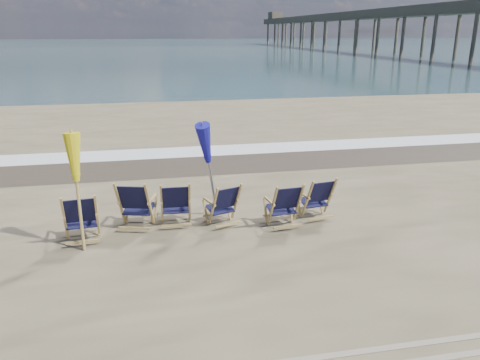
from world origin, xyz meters
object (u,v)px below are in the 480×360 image
Objects in this scene: beach_chair_5 at (331,197)px; umbrella_yellow at (75,164)px; umbrella_blue at (210,141)px; beach_chair_3 at (237,203)px; beach_chair_4 at (299,204)px; beach_chair_2 at (190,204)px; beach_chair_1 at (149,206)px; fishing_pier at (371,26)px; beach_chair_0 at (97,217)px.

beach_chair_5 is 0.45× the size of umbrella_yellow.
umbrella_blue is (-2.45, 0.43, 1.22)m from beach_chair_5.
beach_chair_3 is 1.25m from beach_chair_4.
beach_chair_1 is at bearing 7.01° from beach_chair_2.
fishing_pier reaches higher than umbrella_yellow.
beach_chair_2 is at bearing -172.19° from beach_chair_0.
umbrella_blue is (1.26, 0.34, 1.16)m from beach_chair_1.
beach_chair_0 reaches higher than beach_chair_5.
umbrella_blue is (-1.66, 0.74, 1.20)m from beach_chair_4.
beach_chair_3 is at bearing -164.27° from beach_chair_1.
beach_chair_1 is at bearing -164.83° from umbrella_blue.
beach_chair_0 is at bearing 38.64° from umbrella_yellow.
beach_chair_5 is at bearing -116.63° from fishing_pier.
umbrella_blue reaches higher than beach_chair_4.
beach_chair_3 is at bearing -11.56° from beach_chair_5.
beach_chair_0 is at bearing -6.00° from beach_chair_5.
beach_chair_3 is 0.01× the size of fishing_pier.
umbrella_blue is 81.39m from fishing_pier.
umbrella_yellow is at bearing 39.72° from beach_chair_1.
beach_chair_0 is 4.68m from beach_chair_5.
umbrella_blue is (0.48, 0.28, 1.20)m from beach_chair_2.
umbrella_blue reaches higher than beach_chair_5.
beach_chair_1 is at bearing -118.97° from fishing_pier.
beach_chair_1 is 0.01× the size of fishing_pier.
beach_chair_0 is 0.46× the size of umbrella_blue.
umbrella_yellow is (-1.21, -0.54, 1.06)m from beach_chair_1.
umbrella_yellow is at bearing 33.47° from beach_chair_0.
beach_chair_1 is 0.48× the size of umbrella_blue.
beach_chair_1 is 0.50× the size of umbrella_yellow.
beach_chair_5 is at bearing 158.88° from beach_chair_3.
beach_chair_0 is at bearing 35.04° from beach_chair_1.
beach_chair_4 is at bearing -23.94° from umbrella_blue.
umbrella_yellow is at bearing -3.79° from beach_chair_5.
beach_chair_0 is 3.88m from beach_chair_4.
beach_chair_0 is at bearing 15.18° from beach_chair_2.
beach_chair_4 is at bearing -171.98° from beach_chair_1.
umbrella_yellow reaches higher than beach_chair_5.
fishing_pier reaches higher than beach_chair_1.
beach_chair_1 is at bearing -13.71° from beach_chair_4.
beach_chair_0 is at bearing -11.51° from beach_chair_3.
beach_chair_1 is 1.14× the size of beach_chair_3.
beach_chair_0 reaches higher than beach_chair_4.
umbrella_blue is (-0.47, 0.34, 1.23)m from beach_chair_3.
beach_chair_0 is 1.13m from umbrella_yellow.
fishing_pier is at bearing -123.07° from beach_chair_4.
beach_chair_5 is (2.93, -0.15, -0.01)m from beach_chair_2.
beach_chair_2 is 1.03× the size of beach_chair_5.
beach_chair_2 is (0.79, 0.07, -0.04)m from beach_chair_1.
beach_chair_2 is 0.47× the size of umbrella_yellow.
beach_chair_3 is at bearing -117.90° from fishing_pier.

